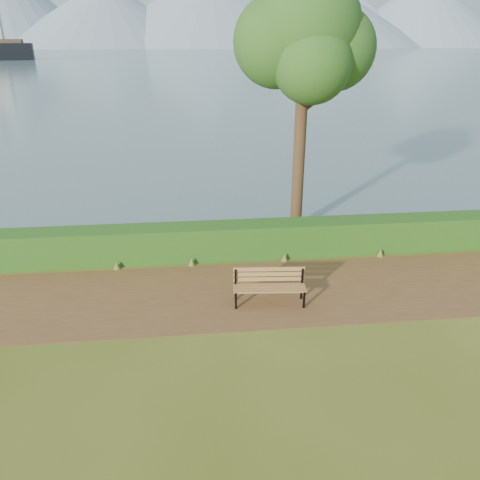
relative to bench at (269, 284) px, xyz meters
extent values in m
plane|color=#4B5618|center=(-0.76, 0.18, -0.51)|extent=(140.00, 140.00, 0.00)
cube|color=brown|center=(-0.76, 0.48, -0.50)|extent=(40.00, 3.40, 0.01)
cube|color=#1C4D16|center=(-0.76, 2.78, -0.01)|extent=(32.00, 0.85, 1.00)
cube|color=slate|center=(-0.76, 260.18, -0.50)|extent=(700.00, 510.00, 0.00)
cone|color=#798CA1|center=(-60.76, 395.18, 23.49)|extent=(160.00, 160.00, 48.00)
cone|color=#798CA1|center=(19.24, 405.18, 30.49)|extent=(190.00, 190.00, 62.00)
cone|color=#798CA1|center=(109.24, 400.18, 24.49)|extent=(170.00, 170.00, 50.00)
cone|color=#798CA1|center=(199.24, 410.18, 28.49)|extent=(150.00, 150.00, 58.00)
cone|color=#798CA1|center=(-10.76, 430.18, 16.99)|extent=(120.00, 120.00, 35.00)
cone|color=#798CA1|center=(149.24, 425.18, 19.49)|extent=(130.00, 130.00, 40.00)
cube|color=black|center=(-0.84, -0.24, -0.29)|extent=(0.05, 0.06, 0.44)
cube|color=black|center=(-0.80, 0.19, -0.09)|extent=(0.05, 0.06, 0.84)
cube|color=black|center=(-0.82, -0.02, -0.10)|extent=(0.09, 0.51, 0.05)
cube|color=black|center=(0.79, -0.37, -0.29)|extent=(0.05, 0.06, 0.44)
cube|color=black|center=(0.82, 0.06, -0.09)|extent=(0.05, 0.06, 0.84)
cube|color=black|center=(0.81, -0.16, -0.10)|extent=(0.09, 0.51, 0.05)
cube|color=#98673B|center=(-0.02, -0.27, -0.07)|extent=(1.75, 0.23, 0.03)
cube|color=#98673B|center=(-0.01, -0.15, -0.07)|extent=(1.75, 0.23, 0.03)
cube|color=#98673B|center=(0.00, -0.03, -0.07)|extent=(1.75, 0.23, 0.03)
cube|color=#98673B|center=(0.01, 0.09, -0.07)|extent=(1.75, 0.23, 0.03)
cube|color=#98673B|center=(0.01, 0.15, 0.05)|extent=(1.75, 0.19, 0.10)
cube|color=#98673B|center=(0.01, 0.15, 0.19)|extent=(1.75, 0.19, 0.10)
cube|color=#98673B|center=(0.01, 0.15, 0.32)|extent=(1.75, 0.19, 0.10)
cylinder|color=#371F16|center=(1.71, 4.71, 2.92)|extent=(0.38, 0.38, 6.84)
sphere|color=#1C521B|center=(1.71, 4.71, 5.77)|extent=(3.23, 3.23, 3.23)
sphere|color=#1C521B|center=(2.61, 4.72, 5.20)|extent=(2.47, 2.47, 2.47)
sphere|color=#1C521B|center=(0.93, 4.76, 5.39)|extent=(2.66, 2.66, 2.66)
sphere|color=#1C521B|center=(1.78, 3.99, 4.82)|extent=(2.28, 2.28, 2.28)
sphere|color=#1C521B|center=(1.52, 5.37, 6.24)|extent=(2.09, 2.09, 2.09)
cylinder|color=#371F16|center=(2.14, 4.71, 3.68)|extent=(1.00, 0.11, 0.75)
cylinder|color=#371F16|center=(1.33, 4.81, 4.15)|extent=(0.77, 0.36, 0.68)
camera|label=1|loc=(-1.79, -9.86, 5.46)|focal=35.00mm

